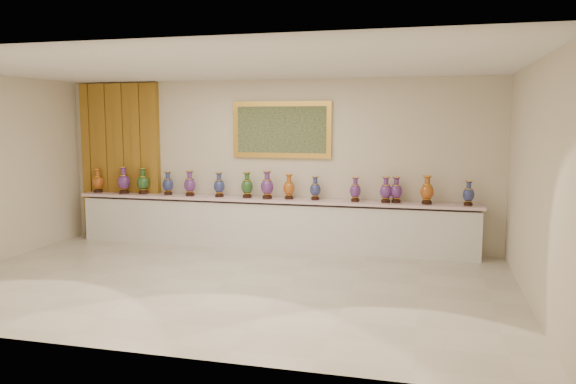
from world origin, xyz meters
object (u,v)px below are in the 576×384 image
at_px(vase_0, 98,182).
at_px(vase_2, 143,182).
at_px(vase_1, 124,182).
at_px(counter, 270,224).

relative_size(vase_0, vase_2, 0.93).
bearing_deg(vase_0, vase_1, -3.82).
distance_m(counter, vase_2, 2.58).
distance_m(counter, vase_1, 2.95).
bearing_deg(vase_2, vase_1, -174.33).
xyz_separation_m(vase_0, vase_1, (0.58, -0.04, 0.02)).
xyz_separation_m(counter, vase_2, (-2.49, 0.01, 0.68)).
bearing_deg(vase_1, vase_0, 176.18).
xyz_separation_m(vase_1, vase_2, (0.38, 0.04, -0.01)).
bearing_deg(vase_0, vase_2, -0.04).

